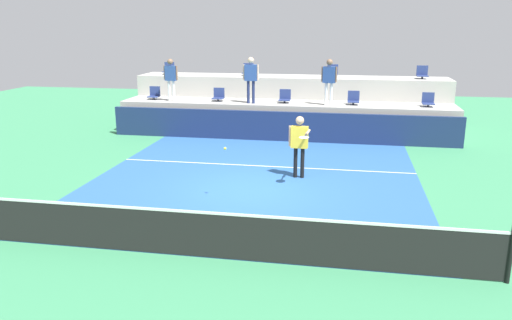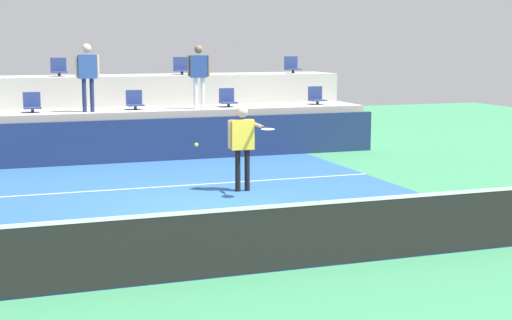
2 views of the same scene
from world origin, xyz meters
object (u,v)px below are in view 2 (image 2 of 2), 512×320
object	(u,v)px
spectator_in_grey	(199,70)
stadium_chair_upper_far_right	(292,66)
spectator_leaning_on_rail	(87,71)
stadium_chair_upper_right	(181,67)
stadium_chair_upper_left	(59,69)
stadium_chair_lower_far_right	(316,97)
tennis_player	(243,139)
stadium_chair_lower_right	(228,99)
stadium_chair_lower_center	(135,101)
stadium_chair_lower_left	(32,104)
tennis_ball	(196,145)

from	to	relation	value
spectator_in_grey	stadium_chair_upper_far_right	bearing A→B (deg)	31.11
spectator_leaning_on_rail	spectator_in_grey	xyz separation A→B (m)	(2.98, 0.00, -0.03)
stadium_chair_upper_right	stadium_chair_upper_left	bearing A→B (deg)	180.00
stadium_chair_lower_far_right	stadium_chair_upper_right	xyz separation A→B (m)	(-3.62, 1.80, 0.85)
stadium_chair_lower_far_right	tennis_player	bearing A→B (deg)	-125.79
stadium_chair_lower_right	tennis_player	xyz separation A→B (m)	(-1.48, -5.84, -0.38)
stadium_chair_lower_center	stadium_chair_upper_left	bearing A→B (deg)	135.20
stadium_chair_lower_left	stadium_chair_lower_right	size ratio (longest dim) A/B	1.00
stadium_chair_lower_far_right	stadium_chair_upper_left	size ratio (longest dim) A/B	1.00
stadium_chair_lower_center	stadium_chair_upper_far_right	world-z (taller)	stadium_chair_upper_far_right
stadium_chair_lower_right	tennis_ball	bearing A→B (deg)	-110.72
stadium_chair_lower_left	stadium_chair_upper_right	distance (m)	4.84
tennis_player	stadium_chair_lower_left	bearing A→B (deg)	123.19
stadium_chair_lower_center	stadium_chair_lower_right	bearing A→B (deg)	0.00
stadium_chair_lower_right	spectator_leaning_on_rail	xyz separation A→B (m)	(-3.91, -0.38, 0.86)
stadium_chair_upper_left	stadium_chair_upper_right	bearing A→B (deg)	0.00
stadium_chair_lower_right	spectator_leaning_on_rail	world-z (taller)	spectator_leaning_on_rail
stadium_chair_lower_center	stadium_chair_upper_right	distance (m)	2.65
tennis_player	spectator_in_grey	bearing A→B (deg)	84.31
stadium_chair_lower_left	stadium_chair_upper_right	world-z (taller)	stadium_chair_upper_right
stadium_chair_lower_center	tennis_ball	world-z (taller)	stadium_chair_lower_center
stadium_chair_lower_right	spectator_leaning_on_rail	bearing A→B (deg)	-174.40
stadium_chair_upper_right	spectator_leaning_on_rail	world-z (taller)	spectator_leaning_on_rail
tennis_player	spectator_in_grey	xyz separation A→B (m)	(0.54, 5.46, 1.21)
stadium_chair_upper_left	stadium_chair_lower_left	bearing A→B (deg)	-115.42
stadium_chair_upper_right	stadium_chair_lower_far_right	bearing A→B (deg)	-26.43
stadium_chair_upper_right	spectator_in_grey	bearing A→B (deg)	-91.25
stadium_chair_lower_left	tennis_player	world-z (taller)	stadium_chair_lower_left
tennis_player	stadium_chair_upper_left	bearing A→B (deg)	111.21
stadium_chair_upper_left	tennis_player	xyz separation A→B (m)	(2.97, -7.64, -1.23)
stadium_chair_lower_far_right	stadium_chair_upper_right	size ratio (longest dim) A/B	1.00
stadium_chair_lower_far_right	stadium_chair_upper_left	distance (m)	7.45
tennis_ball	spectator_leaning_on_rail	bearing A→B (deg)	96.33
stadium_chair_lower_right	tennis_ball	size ratio (longest dim) A/B	7.65
stadium_chair_lower_far_right	stadium_chair_upper_far_right	xyz separation A→B (m)	(-0.05, 1.80, 0.85)
stadium_chair_lower_right	tennis_player	bearing A→B (deg)	-104.21
stadium_chair_upper_far_right	stadium_chair_upper_right	bearing A→B (deg)	180.00
stadium_chair_upper_far_right	spectator_leaning_on_rail	xyz separation A→B (m)	(-6.60, -2.18, 0.01)
stadium_chair_lower_right	stadium_chair_lower_far_right	size ratio (longest dim) A/B	1.00
stadium_chair_upper_right	stadium_chair_upper_far_right	bearing A→B (deg)	0.00
stadium_chair_upper_right	stadium_chair_lower_center	bearing A→B (deg)	-134.13
stadium_chair_lower_left	spectator_in_grey	bearing A→B (deg)	-5.02
stadium_chair_lower_right	stadium_chair_lower_left	bearing A→B (deg)	180.00
stadium_chair_lower_center	stadium_chair_lower_far_right	distance (m)	5.37
stadium_chair_upper_left	stadium_chair_upper_far_right	xyz separation A→B (m)	(7.13, 0.00, 0.00)
spectator_leaning_on_rail	tennis_ball	xyz separation A→B (m)	(0.85, -7.70, -1.00)
stadium_chair_lower_far_right	spectator_in_grey	distance (m)	3.78
spectator_in_grey	tennis_ball	distance (m)	8.04
stadium_chair_lower_far_right	stadium_chair_upper_left	world-z (taller)	stadium_chair_upper_left
stadium_chair_upper_left	stadium_chair_lower_far_right	bearing A→B (deg)	-14.07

